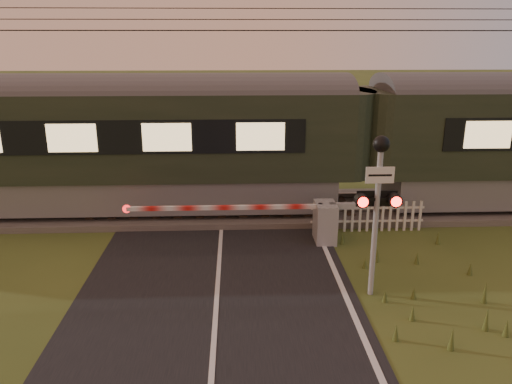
{
  "coord_description": "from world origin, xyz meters",
  "views": [
    {
      "loc": [
        0.44,
        -8.57,
        5.29
      ],
      "look_at": [
        0.93,
        3.2,
        1.65
      ],
      "focal_mm": 35.0,
      "sensor_mm": 36.0,
      "label": 1
    }
  ],
  "objects_px": {
    "crossing_signal": "(378,188)",
    "picket_fence": "(368,216)",
    "boom_gate": "(315,220)",
    "train": "(361,140)"
  },
  "relations": [
    {
      "from": "crossing_signal",
      "to": "boom_gate",
      "type": "bearing_deg",
      "value": 104.48
    },
    {
      "from": "picket_fence",
      "to": "boom_gate",
      "type": "bearing_deg",
      "value": -157.11
    },
    {
      "from": "train",
      "to": "crossing_signal",
      "type": "relative_size",
      "value": 12.33
    },
    {
      "from": "train",
      "to": "picket_fence",
      "type": "xyz_separation_m",
      "value": [
        -0.18,
        -1.89,
        -1.83
      ]
    },
    {
      "from": "crossing_signal",
      "to": "picket_fence",
      "type": "bearing_deg",
      "value": 76.8
    },
    {
      "from": "picket_fence",
      "to": "train",
      "type": "bearing_deg",
      "value": 84.67
    },
    {
      "from": "boom_gate",
      "to": "picket_fence",
      "type": "height_order",
      "value": "boom_gate"
    },
    {
      "from": "train",
      "to": "crossing_signal",
      "type": "bearing_deg",
      "value": -100.55
    },
    {
      "from": "boom_gate",
      "to": "crossing_signal",
      "type": "relative_size",
      "value": 1.84
    },
    {
      "from": "train",
      "to": "boom_gate",
      "type": "xyz_separation_m",
      "value": [
        -1.79,
        -2.58,
        -1.67
      ]
    }
  ]
}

